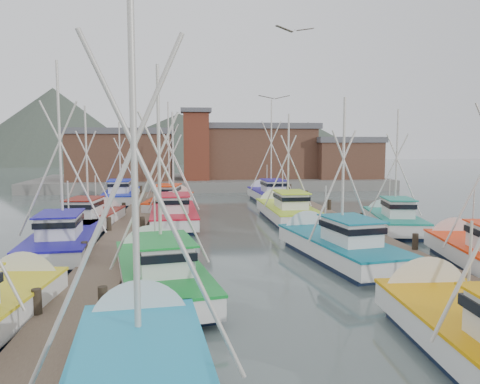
{
  "coord_description": "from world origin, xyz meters",
  "views": [
    {
      "loc": [
        -3.37,
        -23.72,
        5.72
      ],
      "look_at": [
        0.07,
        5.45,
        2.6
      ],
      "focal_mm": 35.0,
      "sensor_mm": 36.0,
      "label": 1
    }
  ],
  "objects": [
    {
      "name": "lookout_tower",
      "position": [
        -2.0,
        33.0,
        5.55
      ],
      "size": [
        3.6,
        3.6,
        8.5
      ],
      "color": "#5F291B",
      "rests_on": "quay"
    },
    {
      "name": "boat_4",
      "position": [
        -4.45,
        -5.4,
        0.68
      ],
      "size": [
        4.48,
        9.78,
        9.38
      ],
      "rotation": [
        0.0,
        0.0,
        0.18
      ],
      "color": "#101B35",
      "rests_on": "ground"
    },
    {
      "name": "boat_11",
      "position": [
        10.05,
        5.11,
        0.68
      ],
      "size": [
        3.87,
        8.31,
        8.42
      ],
      "rotation": [
        0.0,
        0.0,
        -0.19
      ],
      "color": "#101B35",
      "rests_on": "ground"
    },
    {
      "name": "boat_13",
      "position": [
        4.73,
        20.72,
        0.69
      ],
      "size": [
        4.18,
        9.52,
        10.53
      ],
      "rotation": [
        0.0,
        0.0,
        0.05
      ],
      "color": "#101B35",
      "rests_on": "ground"
    },
    {
      "name": "gull_near",
      "position": [
        0.78,
        -6.06,
        9.91
      ],
      "size": [
        1.54,
        0.66,
        0.24
      ],
      "rotation": [
        0.0,
        0.0,
        0.37
      ],
      "color": "gray",
      "rests_on": "ground"
    },
    {
      "name": "boat_12",
      "position": [
        -4.59,
        16.45,
        0.68
      ],
      "size": [
        4.16,
        9.44,
        9.84
      ],
      "rotation": [
        0.0,
        0.0,
        -0.16
      ],
      "color": "#101B35",
      "rests_on": "ground"
    },
    {
      "name": "gull_far",
      "position": [
        1.0,
        -0.92,
        7.9
      ],
      "size": [
        1.55,
        0.63,
        0.24
      ],
      "rotation": [
        0.0,
        0.0,
        -0.12
      ],
      "color": "gray",
      "rests_on": "ground"
    },
    {
      "name": "ground",
      "position": [
        0.0,
        0.0,
        0.0
      ],
      "size": [
        260.0,
        260.0,
        0.0
      ],
      "primitive_type": "plane",
      "color": "#546461",
      "rests_on": "ground"
    },
    {
      "name": "distant_hills",
      "position": [
        -12.76,
        122.59,
        0.0
      ],
      "size": [
        175.0,
        140.0,
        42.0
      ],
      "color": "#444F42",
      "rests_on": "ground"
    },
    {
      "name": "quay",
      "position": [
        0.0,
        37.0,
        0.6
      ],
      "size": [
        44.0,
        16.0,
        1.2
      ],
      "primitive_type": "cube",
      "color": "slate",
      "rests_on": "ground"
    },
    {
      "name": "shed_right",
      "position": [
        17.0,
        34.0,
        3.84
      ],
      "size": [
        8.48,
        6.36,
        5.2
      ],
      "color": "brown",
      "rests_on": "quay"
    },
    {
      "name": "boat_6",
      "position": [
        -9.66,
        1.5,
        0.69
      ],
      "size": [
        4.31,
        9.73,
        10.61
      ],
      "rotation": [
        0.0,
        0.0,
        0.07
      ],
      "color": "#101B35",
      "rests_on": "ground"
    },
    {
      "name": "shed_left",
      "position": [
        -11.0,
        35.0,
        4.34
      ],
      "size": [
        12.72,
        8.48,
        6.2
      ],
      "color": "brown",
      "rests_on": "quay"
    },
    {
      "name": "boat_10",
      "position": [
        -9.48,
        7.54,
        0.68
      ],
      "size": [
        3.67,
        8.96,
        8.75
      ],
      "rotation": [
        0.0,
        0.0,
        -0.12
      ],
      "color": "#101B35",
      "rests_on": "ground"
    },
    {
      "name": "dock_right",
      "position": [
        7.0,
        4.04,
        0.21
      ],
      "size": [
        2.3,
        46.0,
        1.5
      ],
      "color": "brown",
      "rests_on": "ground"
    },
    {
      "name": "shed_center",
      "position": [
        6.0,
        37.0,
        4.69
      ],
      "size": [
        14.84,
        9.54,
        6.9
      ],
      "color": "brown",
      "rests_on": "quay"
    },
    {
      "name": "boat_5",
      "position": [
        3.93,
        -1.7,
        0.68
      ],
      "size": [
        4.38,
        9.74,
        8.64
      ],
      "rotation": [
        0.0,
        0.0,
        0.17
      ],
      "color": "#101B35",
      "rests_on": "ground"
    },
    {
      "name": "dock_left",
      "position": [
        -7.0,
        4.04,
        0.21
      ],
      "size": [
        2.3,
        46.0,
        1.5
      ],
      "color": "brown",
      "rests_on": "ground"
    },
    {
      "name": "boat_9",
      "position": [
        4.05,
        10.17,
        0.68
      ],
      "size": [
        3.57,
        9.89,
        8.65
      ],
      "rotation": [
        0.0,
        0.0,
        0.01
      ],
      "color": "#101B35",
      "rests_on": "ground"
    },
    {
      "name": "boat_14",
      "position": [
        -9.45,
        22.01,
        0.68
      ],
      "size": [
        3.56,
        9.48,
        8.46
      ],
      "rotation": [
        0.0,
        0.0,
        0.03
      ],
      "color": "#101B35",
      "rests_on": "ground"
    },
    {
      "name": "boat_8",
      "position": [
        -4.2,
        9.37,
        0.68
      ],
      "size": [
        3.56,
        9.81,
        8.66
      ],
      "rotation": [
        0.0,
        0.0,
        0.04
      ],
      "color": "#101B35",
      "rests_on": "ground"
    }
  ]
}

